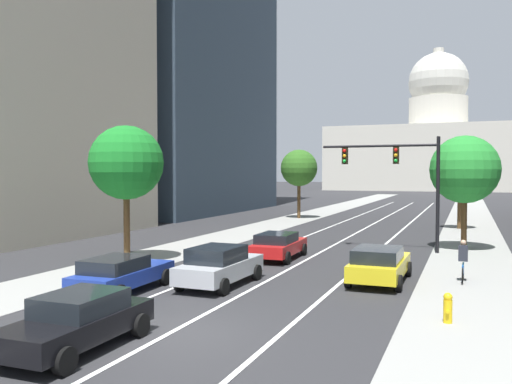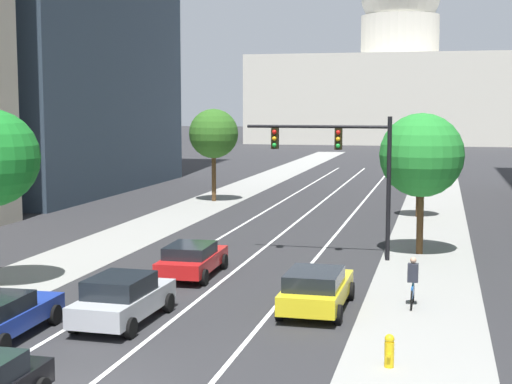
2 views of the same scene
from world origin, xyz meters
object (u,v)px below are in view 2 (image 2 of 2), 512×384
object	(u,v)px
car_yellow	(316,288)
car_blue	(0,315)
traffic_signal_mast	(343,157)
street_tree_near_right	(422,156)
fire_hydrant	(389,351)
street_tree_far_right	(420,156)
cyclist	(413,282)
car_silver	(123,298)
car_red	(192,259)
capitol_building	(399,85)
street_tree_near_left	(214,134)

from	to	relation	value
car_yellow	car_blue	xyz separation A→B (m)	(-8.65, -5.34, -0.05)
traffic_signal_mast	street_tree_near_right	xyz separation A→B (m)	(3.39, 1.92, 0.02)
car_yellow	fire_hydrant	world-z (taller)	car_yellow
car_yellow	street_tree_far_right	bearing A→B (deg)	-6.00
street_tree_far_right	traffic_signal_mast	bearing A→B (deg)	-101.64
car_blue	traffic_signal_mast	distance (m)	17.27
car_blue	cyclist	bearing A→B (deg)	-61.78
cyclist	car_blue	bearing A→B (deg)	120.76
car_silver	street_tree_near_right	xyz separation A→B (m)	(8.87, 14.10, 3.82)
car_yellow	cyclist	bearing A→B (deg)	-65.55
car_yellow	street_tree_far_right	distance (m)	23.96
car_blue	street_tree_near_right	xyz separation A→B (m)	(11.75, 16.53, 3.90)
fire_hydrant	car_red	bearing A→B (deg)	132.59
traffic_signal_mast	cyclist	xyz separation A→B (m)	(3.44, -7.87, -3.75)
capitol_building	fire_hydrant	world-z (taller)	capitol_building
car_blue	cyclist	size ratio (longest dim) A/B	2.72
capitol_building	fire_hydrant	distance (m)	131.52
car_red	car_silver	xyz separation A→B (m)	(-0.00, -7.01, 0.08)
car_yellow	street_tree_near_left	world-z (taller)	street_tree_near_left
street_tree_near_left	car_red	bearing A→B (deg)	-75.39
traffic_signal_mast	street_tree_near_left	size ratio (longest dim) A/B	0.98
car_blue	street_tree_near_right	size ratio (longest dim) A/B	0.71
capitol_building	car_red	world-z (taller)	capitol_building
capitol_building	traffic_signal_mast	distance (m)	116.67
car_yellow	street_tree_near_right	size ratio (longest dim) A/B	0.72
street_tree_near_right	cyclist	bearing A→B (deg)	-89.72
car_yellow	car_red	bearing A→B (deg)	55.05
capitol_building	car_yellow	distance (m)	126.18
capitol_building	street_tree_near_right	world-z (taller)	capitol_building
capitol_building	street_tree_far_right	world-z (taller)	capitol_building
capitol_building	cyclist	xyz separation A→B (m)	(7.47, -124.29, -10.14)
fire_hydrant	cyclist	xyz separation A→B (m)	(0.36, 6.61, 0.39)
car_red	fire_hydrant	world-z (taller)	car_red
street_tree_near_right	car_blue	bearing A→B (deg)	-125.41
street_tree_far_right	street_tree_near_left	bearing A→B (deg)	162.03
car_silver	cyclist	distance (m)	9.91
cyclist	street_tree_near_right	xyz separation A→B (m)	(-0.05, 9.78, 3.78)
car_red	cyclist	world-z (taller)	cyclist
car_silver	street_tree_far_right	distance (m)	28.01
car_silver	street_tree_near_right	distance (m)	17.09
car_red	street_tree_near_left	distance (m)	25.47
car_yellow	car_blue	distance (m)	10.17
fire_hydrant	street_tree_far_right	world-z (taller)	street_tree_far_right
traffic_signal_mast	street_tree_near_right	size ratio (longest dim) A/B	1.00
capitol_building	fire_hydrant	bearing A→B (deg)	-86.89
cyclist	car_red	bearing A→B (deg)	74.18
car_red	street_tree_near_right	bearing A→B (deg)	-52.97
car_red	street_tree_far_right	xyz separation A→B (m)	(8.43, 19.52, 3.10)
capitol_building	car_blue	distance (m)	131.51
street_tree_near_left	street_tree_far_right	world-z (taller)	street_tree_near_left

